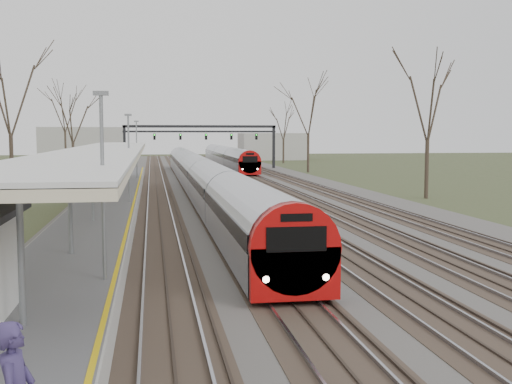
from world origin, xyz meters
The scene contains 8 objects.
track_bed centered at (0.26, 55.00, 0.06)m, with size 24.00×160.00×0.22m.
platform centered at (-9.05, 37.50, 0.50)m, with size 3.50×69.00×1.00m, color #9E9B93.
canopy centered at (-9.05, 32.99, 3.93)m, with size 4.10×50.00×3.11m.
signal_gantry centered at (0.29, 84.99, 4.91)m, with size 21.00×0.59×6.08m.
tree_west_far centered at (-17.00, 48.00, 8.02)m, with size 5.50×5.50×11.33m.
tree_east_far centered at (14.00, 42.00, 7.29)m, with size 5.00×5.00×10.30m.
train_near centered at (-2.50, 51.02, 1.48)m, with size 2.62×75.21×3.05m.
train_far centered at (4.50, 90.12, 1.48)m, with size 2.62×45.21×3.05m.
Camera 1 is at (-6.40, -3.42, 4.95)m, focal length 45.00 mm.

